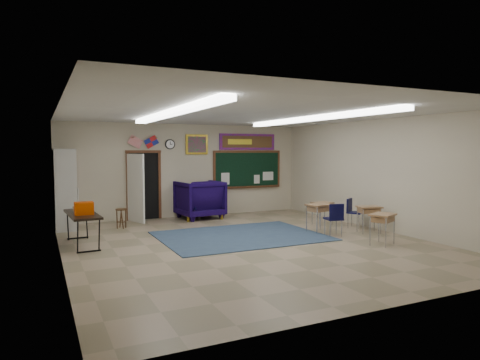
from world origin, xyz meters
name	(u,v)px	position (x,y,z in m)	size (l,w,h in m)	color
floor	(248,243)	(0.00, 0.00, 0.00)	(9.00, 9.00, 0.00)	gray
back_wall	(186,171)	(0.00, 4.50, 1.50)	(8.00, 0.04, 3.00)	#AEA38D
front_wall	(395,199)	(0.00, -4.50, 1.50)	(8.00, 0.04, 3.00)	#AEA38D
left_wall	(60,185)	(-4.00, 0.00, 1.50)	(0.04, 9.00, 3.00)	#AEA38D
right_wall	(380,175)	(4.00, 0.00, 1.50)	(0.04, 9.00, 3.00)	#AEA38D
ceiling	(248,113)	(0.00, 0.00, 3.00)	(8.00, 9.00, 0.04)	silver
area_rug	(241,236)	(0.20, 0.80, 0.01)	(4.00, 3.00, 0.02)	#2F445A
fluorescent_strips	(248,116)	(0.00, 0.00, 2.94)	(3.86, 6.00, 0.10)	white
doorway	(141,186)	(-1.50, 4.35, 1.06)	(1.10, 0.89, 2.16)	black
chalkboard	(248,170)	(2.20, 4.46, 1.46)	(2.55, 0.14, 1.30)	#542C18
bulletin_board	(248,142)	(2.20, 4.47, 2.45)	(2.10, 0.05, 0.55)	red
framed_art_print	(197,144)	(0.35, 4.47, 2.35)	(0.75, 0.05, 0.65)	olive
wall_clock	(170,144)	(-0.55, 4.47, 2.35)	(0.32, 0.05, 0.32)	black
wall_flags	(143,140)	(-1.40, 4.44, 2.48)	(1.16, 0.06, 0.70)	red
storage_cabinet	(65,189)	(-3.71, 3.85, 1.10)	(0.59, 1.25, 2.20)	#A3A29F
wingback_armchair	(199,199)	(0.25, 3.96, 0.61)	(1.29, 1.33, 1.21)	black
student_chair_reading	(193,209)	(-0.07, 3.65, 0.36)	(0.36, 0.36, 0.72)	black
student_chair_desk_a	(333,220)	(2.33, -0.17, 0.42)	(0.42, 0.42, 0.84)	black
student_chair_desk_b	(355,213)	(3.60, 0.51, 0.41)	(0.41, 0.41, 0.81)	black
student_desk_front_left	(319,216)	(2.30, 0.41, 0.42)	(0.70, 0.58, 0.75)	olive
student_desk_front_right	(322,212)	(3.03, 1.27, 0.37)	(0.58, 0.46, 0.67)	olive
student_desk_back_left	(382,228)	(2.70, -1.47, 0.40)	(0.73, 0.66, 0.72)	olive
student_desk_back_right	(369,218)	(3.43, -0.22, 0.39)	(0.68, 0.58, 0.70)	olive
folding_table	(83,228)	(-3.49, 1.43, 0.40)	(0.70, 1.81, 1.01)	black
wooden_stool	(121,218)	(-2.32, 3.22, 0.28)	(0.31, 0.31, 0.55)	#462915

